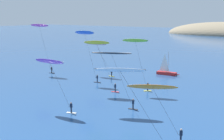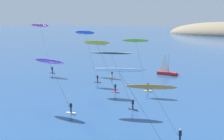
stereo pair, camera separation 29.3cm
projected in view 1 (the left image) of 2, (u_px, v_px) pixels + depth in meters
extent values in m
cube|color=#B22323|center=(167.00, 73.00, 68.88)|extent=(4.88, 1.69, 0.70)
cone|color=#B22323|center=(176.00, 74.00, 67.70)|extent=(2.20, 0.79, 0.67)
cylinder|color=#B2B2B7|center=(168.00, 62.00, 68.19)|extent=(0.12, 0.12, 5.00)
pyramid|color=white|center=(165.00, 62.00, 68.66)|extent=(1.80, 0.19, 4.25)
cylinder|color=#A5A5AD|center=(164.00, 71.00, 69.06)|extent=(1.80, 0.19, 0.08)
cube|color=yellow|center=(112.00, 76.00, 66.98)|extent=(1.53, 0.54, 0.08)
cylinder|color=black|center=(112.00, 74.00, 66.90)|extent=(0.22, 0.22, 0.80)
cube|color=black|center=(112.00, 72.00, 66.76)|extent=(0.36, 0.23, 0.60)
sphere|color=beige|center=(112.00, 70.00, 66.68)|extent=(0.22, 0.22, 0.22)
cylinder|color=black|center=(110.00, 72.00, 66.95)|extent=(0.09, 0.55, 0.04)
ellipsoid|color=pink|center=(96.00, 44.00, 67.57)|extent=(5.92, 1.91, 0.63)
cylinder|color=#14895B|center=(96.00, 44.00, 67.56)|extent=(5.52, 0.64, 0.16)
cylinder|color=#333338|center=(103.00, 58.00, 67.27)|extent=(3.99, 0.37, 6.38)
cylinder|color=#192338|center=(181.00, 139.00, 32.12)|extent=(0.22, 0.22, 0.80)
cube|color=#192338|center=(181.00, 133.00, 31.98)|extent=(0.39, 0.33, 0.60)
sphere|color=beige|center=(181.00, 130.00, 31.90)|extent=(0.22, 0.22, 0.22)
cylinder|color=black|center=(178.00, 134.00, 32.05)|extent=(0.28, 0.51, 0.04)
ellipsoid|color=orange|center=(152.00, 87.00, 31.37)|extent=(5.81, 3.90, 1.02)
cylinder|color=#0F7FE5|center=(152.00, 86.00, 31.36)|extent=(4.96, 2.57, 0.16)
cylinder|color=#333338|center=(165.00, 111.00, 31.72)|extent=(2.76, 1.39, 5.36)
cube|color=#2D2D33|center=(133.00, 109.00, 43.56)|extent=(1.54, 0.58, 0.08)
cylinder|color=#192338|center=(133.00, 106.00, 43.47)|extent=(0.22, 0.22, 0.80)
cube|color=#192338|center=(133.00, 102.00, 43.34)|extent=(0.39, 0.32, 0.60)
sphere|color=#9E7051|center=(133.00, 99.00, 43.26)|extent=(0.22, 0.22, 0.22)
cylinder|color=black|center=(131.00, 103.00, 43.42)|extent=(0.26, 0.52, 0.04)
ellipsoid|color=black|center=(111.00, 53.00, 42.47)|extent=(6.24, 3.70, 0.55)
cylinder|color=white|center=(111.00, 53.00, 42.46)|extent=(5.50, 2.52, 0.16)
cylinder|color=#333338|center=(121.00, 79.00, 42.95)|extent=(2.83, 1.25, 7.56)
cube|color=#2D2D33|center=(52.00, 73.00, 70.78)|extent=(1.55, 0.75, 0.08)
cylinder|color=black|center=(52.00, 71.00, 70.70)|extent=(0.22, 0.22, 0.80)
cube|color=black|center=(52.00, 69.00, 70.56)|extent=(0.37, 0.25, 0.60)
sphere|color=#9E7051|center=(52.00, 67.00, 70.48)|extent=(0.22, 0.22, 0.22)
cylinder|color=black|center=(50.00, 69.00, 70.72)|extent=(0.13, 0.55, 0.04)
ellipsoid|color=#D62D9E|center=(39.00, 25.00, 69.76)|extent=(5.50, 2.29, 0.88)
cylinder|color=#28D160|center=(39.00, 25.00, 69.75)|extent=(5.03, 1.01, 0.16)
cylinder|color=#333338|center=(45.00, 47.00, 70.25)|extent=(2.80, 0.50, 10.73)
cube|color=yellow|center=(148.00, 91.00, 54.05)|extent=(1.44, 1.23, 0.08)
cylinder|color=black|center=(148.00, 89.00, 53.96)|extent=(0.22, 0.22, 0.80)
cube|color=black|center=(148.00, 85.00, 53.83)|extent=(0.39, 0.31, 0.60)
sphere|color=#9E7051|center=(148.00, 83.00, 53.75)|extent=(0.22, 0.22, 0.22)
cylinder|color=black|center=(146.00, 86.00, 53.92)|extent=(0.24, 0.53, 0.04)
ellipsoid|color=#8CD12D|center=(135.00, 40.00, 52.69)|extent=(4.99, 2.82, 0.84)
cylinder|color=#722DD1|center=(135.00, 40.00, 52.68)|extent=(4.43, 1.90, 0.16)
cylinder|color=#333338|center=(141.00, 64.00, 53.32)|extent=(2.08, 0.85, 8.55)
cube|color=red|center=(115.00, 92.00, 53.39)|extent=(1.55, 0.88, 0.08)
cylinder|color=#192338|center=(115.00, 90.00, 53.30)|extent=(0.22, 0.22, 0.80)
cube|color=#192338|center=(115.00, 86.00, 53.17)|extent=(0.39, 0.31, 0.60)
sphere|color=#9E7051|center=(115.00, 84.00, 53.09)|extent=(0.22, 0.22, 0.22)
cylinder|color=black|center=(113.00, 87.00, 53.26)|extent=(0.24, 0.52, 0.04)
ellipsoid|color=yellow|center=(97.00, 43.00, 52.29)|extent=(5.14, 3.17, 0.99)
cylinder|color=#1432E0|center=(97.00, 42.00, 52.28)|extent=(4.44, 1.92, 0.16)
cylinder|color=#333338|center=(105.00, 65.00, 52.79)|extent=(3.01, 1.23, 8.20)
cube|color=silver|center=(71.00, 113.00, 41.89)|extent=(1.55, 0.82, 0.08)
cylinder|color=#192338|center=(71.00, 110.00, 41.80)|extent=(0.22, 0.22, 0.80)
cube|color=#192338|center=(71.00, 106.00, 41.67)|extent=(0.36, 0.23, 0.60)
sphere|color=#9E7051|center=(71.00, 103.00, 41.59)|extent=(0.22, 0.22, 0.22)
cylinder|color=black|center=(69.00, 106.00, 41.86)|extent=(0.09, 0.55, 0.04)
ellipsoid|color=purple|center=(49.00, 61.00, 42.26)|extent=(5.53, 1.59, 0.98)
cylinder|color=#7ACC42|center=(49.00, 61.00, 42.25)|extent=(5.18, 0.59, 0.16)
cylinder|color=#333338|center=(59.00, 84.00, 42.07)|extent=(3.52, 0.32, 6.39)
cube|color=#2D2D33|center=(97.00, 82.00, 61.05)|extent=(1.55, 0.82, 0.08)
cylinder|color=#192338|center=(97.00, 80.00, 60.97)|extent=(0.22, 0.22, 0.80)
cube|color=#192338|center=(97.00, 77.00, 60.83)|extent=(0.38, 0.28, 0.60)
sphere|color=#9E7051|center=(97.00, 75.00, 60.75)|extent=(0.22, 0.22, 0.22)
cylinder|color=black|center=(96.00, 77.00, 60.97)|extent=(0.17, 0.54, 0.04)
ellipsoid|color=blue|center=(85.00, 33.00, 59.93)|extent=(4.61, 2.20, 0.99)
cylinder|color=gold|center=(85.00, 32.00, 59.92)|extent=(4.15, 1.17, 0.16)
cylinder|color=#333338|center=(90.00, 55.00, 60.46)|extent=(2.44, 0.63, 9.57)
ellipsoid|color=white|center=(120.00, 70.00, 27.97)|extent=(5.30, 3.50, 0.75)
cylinder|color=black|center=(120.00, 70.00, 27.96)|extent=(4.61, 2.52, 0.16)
cylinder|color=#333338|center=(144.00, 109.00, 28.50)|extent=(4.33, 2.29, 7.86)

